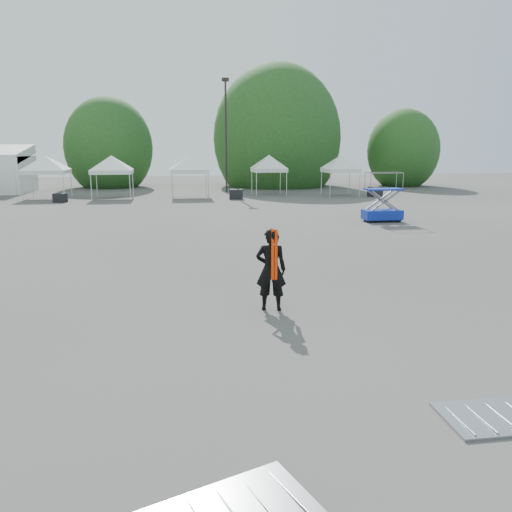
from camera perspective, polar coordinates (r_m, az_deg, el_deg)
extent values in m
plane|color=#474442|center=(13.57, -2.04, -4.51)|extent=(120.00, 120.00, 0.00)
cylinder|color=black|center=(45.14, -3.45, 13.30)|extent=(0.16, 0.16, 9.50)
cube|color=black|center=(45.49, -3.53, 19.48)|extent=(0.60, 0.25, 0.30)
cylinder|color=#382314|center=(53.35, -16.28, 8.80)|extent=(0.36, 0.36, 2.27)
ellipsoid|color=#224617|center=(53.28, -16.46, 11.80)|extent=(4.16, 4.16, 4.78)
cylinder|color=#382314|center=(53.03, 2.37, 9.54)|extent=(0.36, 0.36, 2.80)
ellipsoid|color=#224617|center=(52.97, 2.40, 13.26)|extent=(5.12, 5.12, 5.89)
cylinder|color=#382314|center=(55.27, 16.28, 8.81)|extent=(0.36, 0.36, 2.10)
ellipsoid|color=#224617|center=(55.20, 16.45, 11.49)|extent=(3.84, 3.84, 4.42)
cylinder|color=silver|center=(41.83, -25.19, 7.12)|extent=(0.06, 0.06, 2.00)
cylinder|color=silver|center=(41.11, -21.15, 7.38)|extent=(0.06, 0.06, 2.00)
cylinder|color=silver|center=(44.71, -24.16, 7.47)|extent=(0.06, 0.06, 2.00)
cylinder|color=silver|center=(44.05, -20.36, 7.71)|extent=(0.06, 0.06, 2.00)
cube|color=white|center=(42.84, -22.84, 8.87)|extent=(3.20, 3.20, 0.30)
pyramid|color=white|center=(42.80, -22.98, 10.53)|extent=(4.52, 4.52, 1.10)
cylinder|color=silver|center=(39.99, -18.32, 7.47)|extent=(0.06, 0.06, 2.00)
cylinder|color=silver|center=(39.65, -14.20, 7.68)|extent=(0.06, 0.06, 2.00)
cylinder|color=silver|center=(42.81, -17.74, 7.79)|extent=(0.06, 0.06, 2.00)
cylinder|color=silver|center=(42.49, -13.89, 7.98)|extent=(0.06, 0.06, 2.00)
cube|color=white|center=(41.15, -16.13, 9.23)|extent=(3.06, 3.06, 0.30)
pyramid|color=white|center=(41.11, -16.23, 10.97)|extent=(4.33, 4.33, 1.10)
cylinder|color=silver|center=(39.47, -9.57, 7.86)|extent=(0.06, 0.06, 2.00)
cylinder|color=silver|center=(39.56, -5.47, 7.98)|extent=(0.06, 0.06, 2.00)
cylinder|color=silver|center=(42.27, -9.56, 8.14)|extent=(0.06, 0.06, 2.00)
cylinder|color=silver|center=(42.34, -5.73, 8.26)|extent=(0.06, 0.06, 2.00)
cube|color=white|center=(40.82, -7.63, 9.58)|extent=(3.00, 3.00, 0.30)
pyramid|color=white|center=(40.79, -7.68, 11.34)|extent=(4.25, 4.25, 1.10)
cylinder|color=silver|center=(41.21, 0.05, 8.21)|extent=(0.06, 0.06, 2.00)
cylinder|color=silver|center=(41.70, 3.52, 8.23)|extent=(0.06, 0.06, 2.00)
cylinder|color=silver|center=(43.70, -0.48, 8.44)|extent=(0.06, 0.06, 2.00)
cylinder|color=silver|center=(44.16, 2.79, 8.46)|extent=(0.06, 0.06, 2.00)
cube|color=white|center=(42.61, 1.48, 9.79)|extent=(2.73, 2.73, 0.30)
pyramid|color=white|center=(42.58, 1.49, 11.47)|extent=(3.86, 3.86, 1.10)
cylinder|color=silver|center=(40.81, 8.48, 8.04)|extent=(0.06, 0.06, 2.00)
cylinder|color=silver|center=(41.63, 11.77, 8.00)|extent=(0.06, 0.06, 2.00)
cylinder|color=silver|center=(43.18, 7.48, 8.29)|extent=(0.06, 0.06, 2.00)
cylinder|color=silver|center=(43.95, 10.61, 8.26)|extent=(0.06, 0.06, 2.00)
cube|color=white|center=(42.32, 9.64, 9.61)|extent=(2.68, 2.68, 0.30)
pyramid|color=white|center=(42.28, 9.70, 11.30)|extent=(3.79, 3.79, 1.10)
imported|color=black|center=(12.13, 1.72, -1.57)|extent=(0.83, 0.64, 2.04)
cube|color=#FF3605|center=(11.84, 1.92, 0.11)|extent=(0.16, 0.03, 1.22)
cube|color=#0B2C97|center=(27.91, 14.21, 4.62)|extent=(2.06, 1.05, 0.51)
cube|color=#0B2C97|center=(27.77, 14.35, 7.40)|extent=(1.97, 1.01, 0.09)
cylinder|color=black|center=(27.27, 13.03, 4.02)|extent=(0.31, 0.13, 0.31)
cylinder|color=black|center=(27.86, 15.97, 4.03)|extent=(0.31, 0.13, 0.31)
cylinder|color=black|center=(28.06, 12.40, 4.27)|extent=(0.31, 0.13, 0.31)
cylinder|color=black|center=(28.63, 15.28, 4.28)|extent=(0.31, 0.13, 0.31)
cube|color=#96989E|center=(8.64, 27.06, -15.97)|extent=(2.06, 1.06, 0.05)
cube|color=black|center=(39.47, -21.49, 6.20)|extent=(1.01, 0.89, 0.66)
cube|color=black|center=(39.04, -2.29, 7.06)|extent=(1.13, 0.97, 0.76)
cube|color=black|center=(42.26, 13.45, 7.16)|extent=(1.24, 1.12, 0.79)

